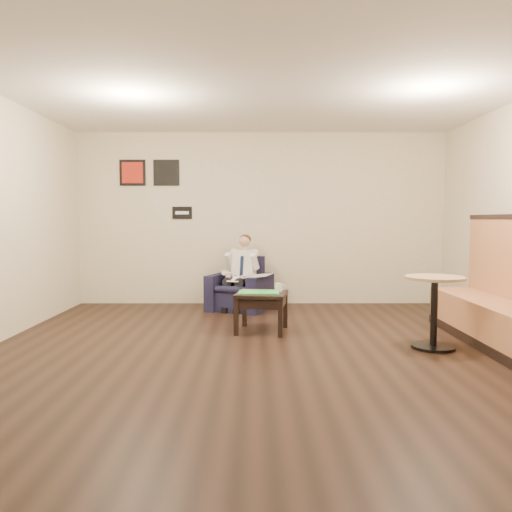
{
  "coord_description": "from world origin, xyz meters",
  "views": [
    {
      "loc": [
        -0.11,
        -5.21,
        1.39
      ],
      "look_at": [
        -0.09,
        1.2,
        0.92
      ],
      "focal_mm": 35.0,
      "sensor_mm": 36.0,
      "label": 1
    }
  ],
  "objects_px": {
    "armchair": "(240,284)",
    "seated_man": "(237,275)",
    "side_table": "(262,312)",
    "green_folder": "(259,292)",
    "cafe_table": "(434,312)",
    "banquette": "(507,283)",
    "smartphone": "(268,290)",
    "coffee_mug": "(279,287)"
  },
  "relations": [
    {
      "from": "armchair",
      "to": "seated_man",
      "type": "height_order",
      "value": "seated_man"
    },
    {
      "from": "armchair",
      "to": "seated_man",
      "type": "distance_m",
      "value": 0.18
    },
    {
      "from": "side_table",
      "to": "green_folder",
      "type": "height_order",
      "value": "green_folder"
    },
    {
      "from": "seated_man",
      "to": "cafe_table",
      "type": "bearing_deg",
      "value": -24.44
    },
    {
      "from": "banquette",
      "to": "side_table",
      "type": "bearing_deg",
      "value": 162.76
    },
    {
      "from": "armchair",
      "to": "smartphone",
      "type": "height_order",
      "value": "armchair"
    },
    {
      "from": "cafe_table",
      "to": "armchair",
      "type": "bearing_deg",
      "value": 132.76
    },
    {
      "from": "cafe_table",
      "to": "side_table",
      "type": "bearing_deg",
      "value": 156.31
    },
    {
      "from": "coffee_mug",
      "to": "banquette",
      "type": "relative_size",
      "value": 0.04
    },
    {
      "from": "coffee_mug",
      "to": "armchair",
      "type": "bearing_deg",
      "value": 110.35
    },
    {
      "from": "smartphone",
      "to": "banquette",
      "type": "xyz_separation_m",
      "value": [
        2.53,
        -0.97,
        0.22
      ]
    },
    {
      "from": "green_folder",
      "to": "coffee_mug",
      "type": "distance_m",
      "value": 0.28
    },
    {
      "from": "side_table",
      "to": "seated_man",
      "type": "bearing_deg",
      "value": 103.89
    },
    {
      "from": "coffee_mug",
      "to": "smartphone",
      "type": "height_order",
      "value": "coffee_mug"
    },
    {
      "from": "green_folder",
      "to": "cafe_table",
      "type": "height_order",
      "value": "cafe_table"
    },
    {
      "from": "armchair",
      "to": "coffee_mug",
      "type": "relative_size",
      "value": 8.06
    },
    {
      "from": "smartphone",
      "to": "banquette",
      "type": "bearing_deg",
      "value": -1.3
    },
    {
      "from": "seated_man",
      "to": "side_table",
      "type": "distance_m",
      "value": 1.5
    },
    {
      "from": "coffee_mug",
      "to": "seated_man",
      "type": "bearing_deg",
      "value": 113.1
    },
    {
      "from": "banquette",
      "to": "cafe_table",
      "type": "bearing_deg",
      "value": 179.82
    },
    {
      "from": "side_table",
      "to": "cafe_table",
      "type": "relative_size",
      "value": 0.77
    },
    {
      "from": "green_folder",
      "to": "banquette",
      "type": "bearing_deg",
      "value": -16.7
    },
    {
      "from": "green_folder",
      "to": "cafe_table",
      "type": "distance_m",
      "value": 2.04
    },
    {
      "from": "smartphone",
      "to": "cafe_table",
      "type": "xyz_separation_m",
      "value": [
        1.76,
        -0.97,
        -0.1
      ]
    },
    {
      "from": "smartphone",
      "to": "cafe_table",
      "type": "height_order",
      "value": "cafe_table"
    },
    {
      "from": "smartphone",
      "to": "cafe_table",
      "type": "distance_m",
      "value": 2.01
    },
    {
      "from": "coffee_mug",
      "to": "cafe_table",
      "type": "distance_m",
      "value": 1.87
    },
    {
      "from": "cafe_table",
      "to": "smartphone",
      "type": "bearing_deg",
      "value": 151.12
    },
    {
      "from": "armchair",
      "to": "cafe_table",
      "type": "bearing_deg",
      "value": -26.17
    },
    {
      "from": "seated_man",
      "to": "smartphone",
      "type": "distance_m",
      "value": 1.34
    },
    {
      "from": "banquette",
      "to": "smartphone",
      "type": "bearing_deg",
      "value": 158.96
    },
    {
      "from": "seated_man",
      "to": "smartphone",
      "type": "height_order",
      "value": "seated_man"
    },
    {
      "from": "banquette",
      "to": "cafe_table",
      "type": "relative_size",
      "value": 3.56
    },
    {
      "from": "green_folder",
      "to": "banquette",
      "type": "xyz_separation_m",
      "value": [
        2.65,
        -0.8,
        0.22
      ]
    },
    {
      "from": "armchair",
      "to": "banquette",
      "type": "bearing_deg",
      "value": -17.51
    },
    {
      "from": "seated_man",
      "to": "side_table",
      "type": "relative_size",
      "value": 1.85
    },
    {
      "from": "side_table",
      "to": "smartphone",
      "type": "xyz_separation_m",
      "value": [
        0.08,
        0.16,
        0.25
      ]
    },
    {
      "from": "armchair",
      "to": "green_folder",
      "type": "distance_m",
      "value": 1.57
    },
    {
      "from": "side_table",
      "to": "cafe_table",
      "type": "bearing_deg",
      "value": -23.69
    },
    {
      "from": "green_folder",
      "to": "side_table",
      "type": "bearing_deg",
      "value": 23.95
    },
    {
      "from": "side_table",
      "to": "coffee_mug",
      "type": "bearing_deg",
      "value": 23.95
    },
    {
      "from": "side_table",
      "to": "green_folder",
      "type": "bearing_deg",
      "value": -156.05
    }
  ]
}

